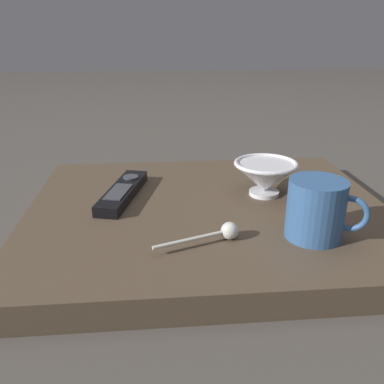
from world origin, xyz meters
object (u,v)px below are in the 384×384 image
at_px(cereal_bowl, 265,176).
at_px(tv_remote_near, 123,192).
at_px(coffee_mug, 317,209).
at_px(teaspoon, 223,232).

relative_size(cereal_bowl, tv_remote_near, 0.60).
bearing_deg(cereal_bowl, tv_remote_near, -2.81).
height_order(coffee_mug, teaspoon, coffee_mug).
height_order(cereal_bowl, coffee_mug, coffee_mug).
bearing_deg(teaspoon, tv_remote_near, -48.83).
distance_m(teaspoon, tv_remote_near, 0.25).
bearing_deg(teaspoon, cereal_bowl, -122.02).
bearing_deg(coffee_mug, tv_remote_near, -31.57).
bearing_deg(tv_remote_near, teaspoon, 131.17).
relative_size(cereal_bowl, coffee_mug, 1.08).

